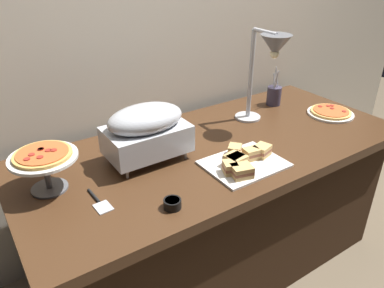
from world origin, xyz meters
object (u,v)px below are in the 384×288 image
(pizza_plate_front, at_px, (331,113))
(sauce_cup_near, at_px, (172,203))
(sandwich_platter, at_px, (243,161))
(utensil_holder, at_px, (274,95))
(heat_lamp, at_px, (270,55))
(serving_spatula, at_px, (99,202))
(pizza_plate_center, at_px, (44,160))
(chafing_dish, at_px, (146,130))

(pizza_plate_front, xyz_separation_m, sauce_cup_near, (-1.19, -0.23, 0.01))
(sandwich_platter, xyz_separation_m, utensil_holder, (0.62, 0.44, 0.04))
(heat_lamp, bearing_deg, utensil_holder, 36.24)
(sandwich_platter, bearing_deg, utensil_holder, 35.46)
(heat_lamp, distance_m, serving_spatula, 1.06)
(pizza_plate_center, relative_size, sandwich_platter, 0.76)
(sauce_cup_near, xyz_separation_m, utensil_holder, (1.03, 0.53, 0.04))
(chafing_dish, xyz_separation_m, serving_spatula, (-0.31, -0.18, -0.14))
(pizza_plate_front, distance_m, sauce_cup_near, 1.21)
(serving_spatula, bearing_deg, pizza_plate_front, 2.10)
(sandwich_platter, height_order, serving_spatula, sandwich_platter)
(sauce_cup_near, xyz_separation_m, serving_spatula, (-0.21, 0.18, -0.02))
(pizza_plate_center, bearing_deg, chafing_dish, -0.91)
(chafing_dish, distance_m, pizza_plate_center, 0.43)
(utensil_holder, bearing_deg, heat_lamp, -143.76)
(sauce_cup_near, bearing_deg, chafing_dish, 75.86)
(heat_lamp, relative_size, pizza_plate_front, 1.93)
(pizza_plate_front, bearing_deg, sauce_cup_near, -168.94)
(heat_lamp, bearing_deg, serving_spatula, -171.14)
(sandwich_platter, xyz_separation_m, sauce_cup_near, (-0.40, -0.08, -0.01))
(pizza_plate_front, relative_size, utensil_holder, 1.11)
(utensil_holder, distance_m, serving_spatula, 1.29)
(sandwich_platter, distance_m, serving_spatula, 0.63)
(heat_lamp, bearing_deg, sandwich_platter, -145.11)
(sandwich_platter, bearing_deg, pizza_plate_center, 158.74)
(sandwich_platter, height_order, sauce_cup_near, sandwich_platter)
(heat_lamp, relative_size, sauce_cup_near, 7.40)
(pizza_plate_center, bearing_deg, sandwich_platter, -21.26)
(pizza_plate_center, xyz_separation_m, sandwich_platter, (0.75, -0.29, -0.11))
(heat_lamp, xyz_separation_m, utensil_holder, (0.26, 0.19, -0.32))
(chafing_dish, height_order, heat_lamp, heat_lamp)
(pizza_plate_front, xyz_separation_m, sandwich_platter, (-0.78, -0.15, 0.01))
(pizza_plate_front, distance_m, utensil_holder, 0.34)
(sandwich_platter, distance_m, utensil_holder, 0.77)
(sandwich_platter, relative_size, utensil_holder, 1.48)
(pizza_plate_center, bearing_deg, sauce_cup_near, -47.50)
(heat_lamp, height_order, pizza_plate_center, heat_lamp)
(pizza_plate_front, xyz_separation_m, pizza_plate_center, (-1.53, 0.14, 0.12))
(pizza_plate_center, relative_size, sauce_cup_near, 3.87)
(chafing_dish, bearing_deg, utensil_holder, 9.78)
(chafing_dish, relative_size, sandwich_platter, 1.05)
(utensil_holder, relative_size, serving_spatula, 1.34)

